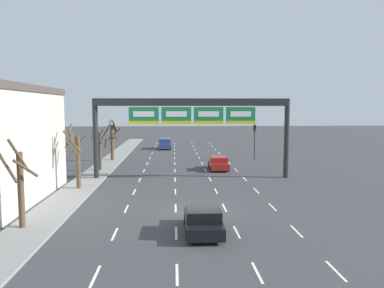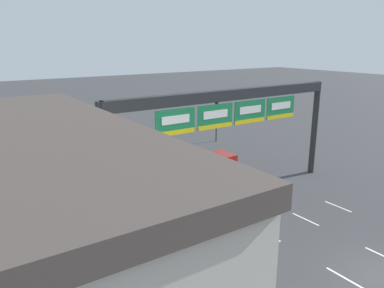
% 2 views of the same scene
% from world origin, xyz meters
% --- Properties ---
extents(ground_plane, '(220.00, 220.00, 0.00)m').
position_xyz_m(ground_plane, '(0.00, 0.00, 0.00)').
color(ground_plane, '#3D3D3F').
extents(sidewalk_left, '(2.80, 110.00, 0.15)m').
position_xyz_m(sidewalk_left, '(-9.65, 0.00, 0.07)').
color(sidewalk_left, gray).
rests_on(sidewalk_left, ground_plane).
extents(lane_dashes, '(10.02, 67.00, 0.01)m').
position_xyz_m(lane_dashes, '(-0.00, 13.50, 0.00)').
color(lane_dashes, white).
rests_on(lane_dashes, ground_plane).
extents(sign_gantry, '(18.58, 0.70, 7.59)m').
position_xyz_m(sign_gantry, '(-0.00, 11.52, 6.13)').
color(sign_gantry, '#232628').
rests_on(sign_gantry, ground_plane).
extents(suv_blue, '(1.97, 4.56, 1.71)m').
position_xyz_m(suv_blue, '(-3.19, 37.11, 0.95)').
color(suv_blue, navy).
rests_on(suv_blue, ground_plane).
extents(car_red, '(1.97, 4.17, 1.46)m').
position_xyz_m(car_red, '(3.07, 16.34, 0.78)').
color(car_red, maroon).
rests_on(car_red, ground_plane).
extents(car_black, '(1.97, 4.29, 1.44)m').
position_xyz_m(car_black, '(-0.20, -4.03, 0.77)').
color(car_black, black).
rests_on(car_black, ground_plane).
extents(traffic_light_near_gantry, '(0.30, 0.35, 4.51)m').
position_xyz_m(traffic_light_near_gantry, '(8.73, 24.18, 3.23)').
color(traffic_light_near_gantry, black).
rests_on(traffic_light_near_gantry, ground_plane).
extents(tree_bare_closest, '(1.86, 1.86, 5.09)m').
position_xyz_m(tree_bare_closest, '(-9.46, 23.66, 2.81)').
color(tree_bare_closest, brown).
rests_on(tree_bare_closest, sidewalk_left).
extents(tree_bare_second, '(2.19, 1.37, 4.99)m').
position_xyz_m(tree_bare_second, '(-10.18, -3.09, 2.60)').
color(tree_bare_second, brown).
rests_on(tree_bare_second, sidewalk_left).
extents(tree_bare_third, '(1.77, 1.72, 4.91)m').
position_xyz_m(tree_bare_third, '(-9.56, 16.10, 2.71)').
color(tree_bare_third, brown).
rests_on(tree_bare_third, sidewalk_left).
extents(tree_bare_furthest, '(1.61, 2.03, 5.28)m').
position_xyz_m(tree_bare_furthest, '(-9.71, 7.02, 2.87)').
color(tree_bare_furthest, brown).
rests_on(tree_bare_furthest, sidewalk_left).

